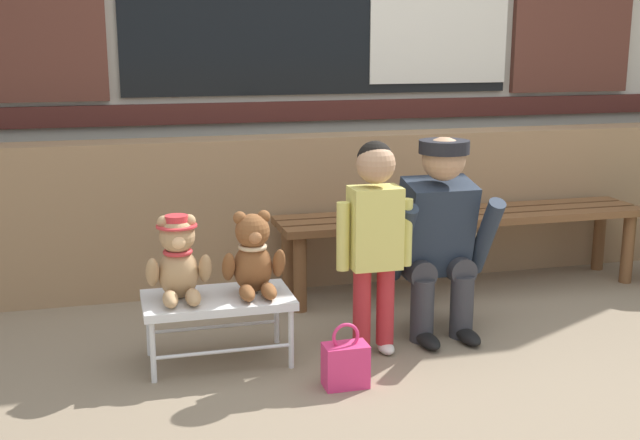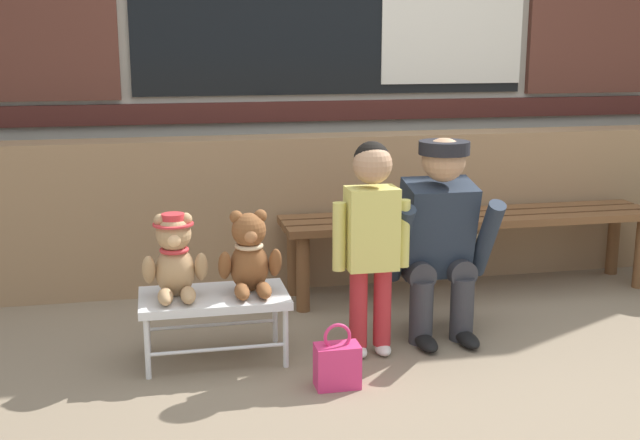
{
  "view_description": "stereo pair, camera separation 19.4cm",
  "coord_description": "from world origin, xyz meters",
  "px_view_note": "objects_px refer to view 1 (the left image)",
  "views": [
    {
      "loc": [
        -1.29,
        -2.91,
        1.39
      ],
      "look_at": [
        -0.34,
        0.62,
        0.55
      ],
      "focal_mm": 44.89,
      "sensor_mm": 36.0,
      "label": 1
    },
    {
      "loc": [
        -1.1,
        -2.96,
        1.39
      ],
      "look_at": [
        -0.34,
        0.62,
        0.55
      ],
      "focal_mm": 44.89,
      "sensor_mm": 36.0,
      "label": 2
    }
  ],
  "objects_px": {
    "wooden_bench_long": "(463,224)",
    "teddy_bear_with_hat": "(178,260)",
    "small_display_bench": "(218,303)",
    "teddy_bear_plain": "(253,257)",
    "adult_crouching": "(439,236)",
    "child_standing": "(375,225)",
    "handbag_on_ground": "(346,364)"
  },
  "relations": [
    {
      "from": "wooden_bench_long",
      "to": "child_standing",
      "type": "distance_m",
      "value": 1.12
    },
    {
      "from": "small_display_bench",
      "to": "teddy_bear_with_hat",
      "type": "xyz_separation_m",
      "value": [
        -0.16,
        0.0,
        0.21
      ]
    },
    {
      "from": "wooden_bench_long",
      "to": "small_display_bench",
      "type": "bearing_deg",
      "value": -154.92
    },
    {
      "from": "teddy_bear_with_hat",
      "to": "child_standing",
      "type": "bearing_deg",
      "value": -5.63
    },
    {
      "from": "teddy_bear_with_hat",
      "to": "child_standing",
      "type": "xyz_separation_m",
      "value": [
        0.84,
        -0.08,
        0.12
      ]
    },
    {
      "from": "wooden_bench_long",
      "to": "teddy_bear_with_hat",
      "type": "xyz_separation_m",
      "value": [
        -1.63,
        -0.68,
        0.1
      ]
    },
    {
      "from": "small_display_bench",
      "to": "wooden_bench_long",
      "type": "bearing_deg",
      "value": 25.08
    },
    {
      "from": "child_standing",
      "to": "handbag_on_ground",
      "type": "relative_size",
      "value": 3.52
    },
    {
      "from": "wooden_bench_long",
      "to": "teddy_bear_with_hat",
      "type": "bearing_deg",
      "value": -157.18
    },
    {
      "from": "wooden_bench_long",
      "to": "adult_crouching",
      "type": "bearing_deg",
      "value": -124.05
    },
    {
      "from": "child_standing",
      "to": "handbag_on_ground",
      "type": "height_order",
      "value": "child_standing"
    },
    {
      "from": "adult_crouching",
      "to": "child_standing",
      "type": "bearing_deg",
      "value": -156.57
    },
    {
      "from": "wooden_bench_long",
      "to": "small_display_bench",
      "type": "height_order",
      "value": "wooden_bench_long"
    },
    {
      "from": "wooden_bench_long",
      "to": "child_standing",
      "type": "xyz_separation_m",
      "value": [
        -0.78,
        -0.77,
        0.22
      ]
    },
    {
      "from": "child_standing",
      "to": "wooden_bench_long",
      "type": "bearing_deg",
      "value": 44.38
    },
    {
      "from": "small_display_bench",
      "to": "handbag_on_ground",
      "type": "xyz_separation_m",
      "value": [
        0.46,
        -0.39,
        -0.17
      ]
    },
    {
      "from": "wooden_bench_long",
      "to": "adult_crouching",
      "type": "height_order",
      "value": "adult_crouching"
    },
    {
      "from": "adult_crouching",
      "to": "handbag_on_ground",
      "type": "bearing_deg",
      "value": -141.77
    },
    {
      "from": "child_standing",
      "to": "handbag_on_ground",
      "type": "xyz_separation_m",
      "value": [
        -0.22,
        -0.31,
        -0.5
      ]
    },
    {
      "from": "child_standing",
      "to": "handbag_on_ground",
      "type": "distance_m",
      "value": 0.63
    },
    {
      "from": "teddy_bear_plain",
      "to": "adult_crouching",
      "type": "relative_size",
      "value": 0.38
    },
    {
      "from": "wooden_bench_long",
      "to": "teddy_bear_plain",
      "type": "xyz_separation_m",
      "value": [
        -1.31,
        -0.69,
        0.09
      ]
    },
    {
      "from": "wooden_bench_long",
      "to": "small_display_bench",
      "type": "distance_m",
      "value": 1.62
    },
    {
      "from": "adult_crouching",
      "to": "handbag_on_ground",
      "type": "relative_size",
      "value": 3.49
    },
    {
      "from": "teddy_bear_plain",
      "to": "wooden_bench_long",
      "type": "bearing_deg",
      "value": 27.67
    },
    {
      "from": "child_standing",
      "to": "teddy_bear_plain",
      "type": "bearing_deg",
      "value": 171.04
    },
    {
      "from": "small_display_bench",
      "to": "handbag_on_ground",
      "type": "height_order",
      "value": "small_display_bench"
    },
    {
      "from": "teddy_bear_plain",
      "to": "small_display_bench",
      "type": "bearing_deg",
      "value": -179.49
    },
    {
      "from": "child_standing",
      "to": "small_display_bench",
      "type": "bearing_deg",
      "value": 173.24
    },
    {
      "from": "small_display_bench",
      "to": "teddy_bear_plain",
      "type": "relative_size",
      "value": 1.76
    },
    {
      "from": "small_display_bench",
      "to": "teddy_bear_with_hat",
      "type": "distance_m",
      "value": 0.26
    },
    {
      "from": "teddy_bear_with_hat",
      "to": "handbag_on_ground",
      "type": "distance_m",
      "value": 0.82
    }
  ]
}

